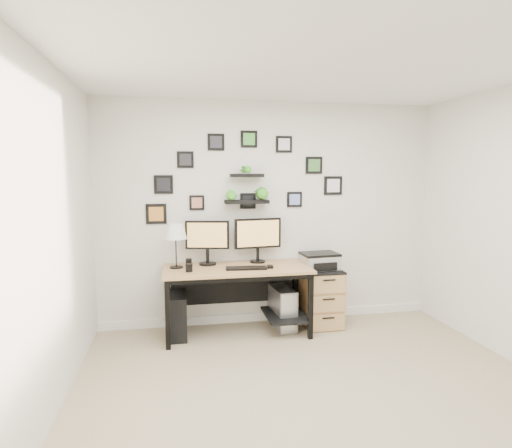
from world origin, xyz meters
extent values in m
plane|color=tan|center=(0.00, 0.00, 0.00)|extent=(4.00, 4.00, 0.00)
plane|color=white|center=(0.00, 0.00, 2.60)|extent=(4.00, 4.00, 0.00)
plane|color=silver|center=(0.00, 2.00, 1.30)|extent=(4.00, 0.00, 4.00)
plane|color=silver|center=(-2.00, 0.00, 1.30)|extent=(0.00, 4.00, 4.00)
cube|color=white|center=(0.00, 1.99, 0.05)|extent=(4.00, 0.03, 0.10)
cube|color=tan|center=(-0.46, 1.63, 0.73)|extent=(1.60, 0.70, 0.03)
cube|color=black|center=(-0.46, 1.63, 0.69)|extent=(1.54, 0.64, 0.05)
cube|color=black|center=(-0.46, 1.96, 0.46)|extent=(1.44, 0.02, 0.41)
cube|color=black|center=(0.09, 1.63, 0.18)|extent=(0.45, 0.63, 0.03)
cube|color=black|center=(-1.21, 1.33, 0.36)|extent=(0.05, 0.05, 0.72)
cube|color=black|center=(-1.21, 1.93, 0.36)|extent=(0.05, 0.05, 0.72)
cube|color=black|center=(0.29, 1.33, 0.36)|extent=(0.05, 0.05, 0.72)
cube|color=black|center=(0.29, 1.93, 0.36)|extent=(0.05, 0.05, 0.72)
cylinder|color=black|center=(-0.76, 1.83, 0.76)|extent=(0.23, 0.23, 0.02)
cylinder|color=black|center=(-0.76, 1.83, 0.85)|extent=(0.05, 0.05, 0.17)
cube|color=black|center=(-0.76, 1.83, 1.09)|extent=(0.49, 0.13, 0.32)
cube|color=tan|center=(-0.77, 1.80, 1.09)|extent=(0.43, 0.09, 0.27)
cylinder|color=black|center=(-0.18, 1.85, 0.76)|extent=(0.20, 0.20, 0.02)
cylinder|color=black|center=(-0.18, 1.85, 0.84)|extent=(0.04, 0.04, 0.16)
cube|color=black|center=(-0.18, 1.85, 1.09)|extent=(0.55, 0.10, 0.35)
cube|color=tan|center=(-0.18, 1.83, 1.09)|extent=(0.49, 0.07, 0.30)
cube|color=black|center=(-0.37, 1.53, 0.76)|extent=(0.45, 0.18, 0.02)
cube|color=black|center=(-0.11, 1.54, 0.76)|extent=(0.07, 0.10, 0.03)
cylinder|color=black|center=(-1.11, 1.73, 0.76)|extent=(0.15, 0.15, 0.01)
cylinder|color=black|center=(-1.11, 1.73, 0.98)|extent=(0.01, 0.01, 0.44)
cone|color=white|center=(-1.11, 1.73, 1.15)|extent=(0.24, 0.24, 0.16)
cylinder|color=black|center=(-0.98, 1.52, 0.79)|extent=(0.07, 0.07, 0.08)
cylinder|color=black|center=(-0.97, 1.78, 0.79)|extent=(0.07, 0.07, 0.09)
cube|color=black|center=(-1.12, 1.68, 0.24)|extent=(0.21, 0.47, 0.47)
cube|color=gray|center=(0.08, 1.72, 0.23)|extent=(0.25, 0.49, 0.47)
cube|color=silver|center=(0.10, 1.48, 0.23)|extent=(0.19, 0.03, 0.44)
cube|color=tan|center=(0.55, 1.73, 0.33)|extent=(0.42, 0.50, 0.65)
cube|color=black|center=(0.55, 1.73, 0.66)|extent=(0.43, 0.51, 0.02)
cube|color=tan|center=(0.55, 1.47, 0.11)|extent=(0.39, 0.02, 0.18)
cylinder|color=black|center=(0.55, 1.46, 0.17)|extent=(0.14, 0.02, 0.02)
cube|color=tan|center=(0.55, 1.47, 0.33)|extent=(0.39, 0.02, 0.18)
cylinder|color=black|center=(0.55, 1.46, 0.39)|extent=(0.14, 0.02, 0.02)
cube|color=tan|center=(0.55, 1.47, 0.54)|extent=(0.39, 0.02, 0.18)
cylinder|color=black|center=(0.55, 1.46, 0.60)|extent=(0.14, 0.02, 0.02)
cube|color=silver|center=(0.53, 1.73, 0.75)|extent=(0.44, 0.35, 0.16)
cube|color=black|center=(0.53, 1.73, 0.84)|extent=(0.44, 0.35, 0.03)
cube|color=black|center=(0.54, 1.57, 0.73)|extent=(0.28, 0.04, 0.09)
cube|color=black|center=(-0.30, 1.91, 1.45)|extent=(0.50, 0.18, 0.04)
cube|color=black|center=(-0.30, 1.90, 1.75)|extent=(0.38, 0.15, 0.04)
imported|color=green|center=(-0.47, 1.91, 1.60)|extent=(0.15, 0.12, 0.27)
imported|color=green|center=(-0.13, 1.91, 1.60)|extent=(0.15, 0.15, 0.27)
imported|color=green|center=(-0.30, 1.90, 1.90)|extent=(0.13, 0.09, 0.25)
cube|color=black|center=(-0.27, 1.99, 1.45)|extent=(0.18, 0.02, 0.18)
cube|color=black|center=(-0.27, 1.98, 1.45)|extent=(0.13, 0.00, 0.13)
cube|color=black|center=(-0.26, 1.99, 2.16)|extent=(0.19, 0.02, 0.19)
cube|color=green|center=(-0.26, 1.98, 2.16)|extent=(0.13, 0.00, 0.13)
cube|color=black|center=(0.52, 1.99, 1.87)|extent=(0.20, 0.02, 0.20)
cube|color=#417635|center=(0.52, 1.98, 1.87)|extent=(0.14, 0.00, 0.14)
cube|color=black|center=(-0.98, 1.99, 1.93)|extent=(0.18, 0.02, 0.18)
cube|color=#252428|center=(-0.98, 1.98, 1.93)|extent=(0.13, 0.00, 0.13)
cube|color=black|center=(0.15, 1.99, 2.11)|extent=(0.19, 0.02, 0.19)
cube|color=silver|center=(0.15, 1.98, 2.11)|extent=(0.13, 0.00, 0.13)
cube|color=black|center=(0.77, 1.99, 1.63)|extent=(0.22, 0.02, 0.22)
cube|color=silver|center=(0.77, 1.98, 1.63)|extent=(0.16, 0.00, 0.16)
cube|color=black|center=(-1.23, 1.99, 1.65)|extent=(0.21, 0.02, 0.21)
cube|color=black|center=(-1.23, 1.98, 1.65)|extent=(0.15, 0.00, 0.15)
cube|color=black|center=(-1.32, 1.99, 1.32)|extent=(0.23, 0.02, 0.23)
cube|color=#C77E2E|center=(-1.32, 1.98, 1.32)|extent=(0.16, 0.00, 0.16)
cube|color=black|center=(0.29, 1.99, 1.46)|extent=(0.18, 0.02, 0.18)
cube|color=#7283C8|center=(0.29, 1.98, 1.46)|extent=(0.13, 0.00, 0.13)
cube|color=black|center=(-0.64, 1.99, 2.12)|extent=(0.19, 0.02, 0.19)
cube|color=#2C2A32|center=(-0.64, 1.98, 2.12)|extent=(0.13, 0.00, 0.13)
cube|color=black|center=(-0.86, 1.99, 1.44)|extent=(0.17, 0.02, 0.17)
cube|color=#B16C52|center=(-0.86, 1.98, 1.44)|extent=(0.12, 0.00, 0.12)
camera|label=1|loc=(-1.11, -2.91, 1.79)|focal=30.00mm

